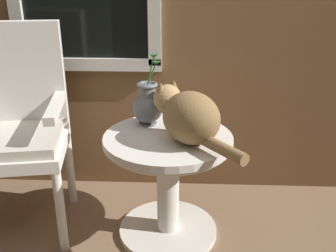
{
  "coord_description": "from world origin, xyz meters",
  "views": [
    {
      "loc": [
        0.18,
        -1.4,
        1.27
      ],
      "look_at": [
        0.11,
        0.25,
        0.6
      ],
      "focal_mm": 41.33,
      "sensor_mm": 36.0,
      "label": 1
    }
  ],
  "objects_px": {
    "pewter_vase_with_ivy": "(148,105)",
    "wicker_side_table": "(168,170)",
    "wicker_chair": "(12,121)",
    "cat": "(189,116)"
  },
  "relations": [
    {
      "from": "cat",
      "to": "pewter_vase_with_ivy",
      "type": "distance_m",
      "value": 0.28
    },
    {
      "from": "wicker_chair",
      "to": "pewter_vase_with_ivy",
      "type": "relative_size",
      "value": 2.94
    },
    {
      "from": "cat",
      "to": "wicker_chair",
      "type": "bearing_deg",
      "value": 170.9
    },
    {
      "from": "wicker_side_table",
      "to": "cat",
      "type": "bearing_deg",
      "value": -28.97
    },
    {
      "from": "pewter_vase_with_ivy",
      "to": "wicker_side_table",
      "type": "bearing_deg",
      "value": -53.04
    },
    {
      "from": "wicker_chair",
      "to": "pewter_vase_with_ivy",
      "type": "distance_m",
      "value": 0.68
    },
    {
      "from": "wicker_chair",
      "to": "cat",
      "type": "distance_m",
      "value": 0.89
    },
    {
      "from": "wicker_side_table",
      "to": "cat",
      "type": "height_order",
      "value": "cat"
    },
    {
      "from": "wicker_chair",
      "to": "cat",
      "type": "xyz_separation_m",
      "value": [
        0.87,
        -0.14,
        0.1
      ]
    },
    {
      "from": "wicker_side_table",
      "to": "cat",
      "type": "relative_size",
      "value": 1.25
    }
  ]
}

